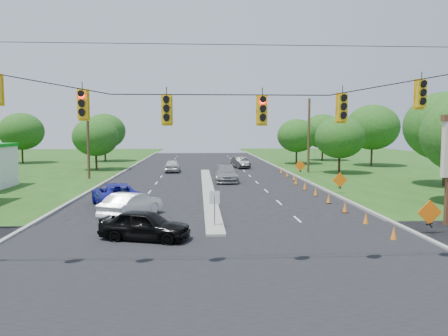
{
  "coord_description": "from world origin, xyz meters",
  "views": [
    {
      "loc": [
        -0.87,
        -17.07,
        5.36
      ],
      "look_at": [
        0.83,
        11.33,
        2.8
      ],
      "focal_mm": 35.0,
      "sensor_mm": 36.0,
      "label": 1
    }
  ],
  "objects": [
    {
      "name": "signal_span",
      "position": [
        -0.05,
        -1.0,
        4.97
      ],
      "size": [
        25.6,
        0.32,
        9.0
      ],
      "color": "#422D1C",
      "rests_on": "ground"
    },
    {
      "name": "tree_6",
      "position": [
        -16.0,
        55.0,
        4.96
      ],
      "size": [
        6.72,
        6.72,
        7.84
      ],
      "color": "black",
      "rests_on": "ground"
    },
    {
      "name": "work_sign_1",
      "position": [
        10.8,
        18.0,
        1.09
      ],
      "size": [
        1.27,
        0.58,
        1.37
      ],
      "color": "black",
      "rests_on": "ground"
    },
    {
      "name": "black_sedan",
      "position": [
        -3.43,
        3.73,
        0.75
      ],
      "size": [
        4.69,
        2.9,
        1.49
      ],
      "primitive_type": "imported",
      "rotation": [
        0.0,
        0.0,
        1.29
      ],
      "color": "black",
      "rests_on": "ground"
    },
    {
      "name": "white_sedan",
      "position": [
        -4.88,
        9.13,
        0.78
      ],
      "size": [
        3.44,
        5.03,
        1.57
      ],
      "primitive_type": "imported",
      "rotation": [
        0.0,
        0.0,
        2.73
      ],
      "color": "silver",
      "rests_on": "ground"
    },
    {
      "name": "silver_car_oncoming",
      "position": [
        -4.06,
        37.31,
        0.77
      ],
      "size": [
        1.84,
        4.54,
        1.54
      ],
      "primitive_type": "imported",
      "rotation": [
        0.0,
        0.0,
        3.15
      ],
      "color": "beige",
      "rests_on": "ground"
    },
    {
      "name": "cone_2",
      "position": [
        8.51,
        10.0,
        0.35
      ],
      "size": [
        0.32,
        0.32,
        0.7
      ],
      "primitive_type": "cone",
      "color": "orange",
      "rests_on": "ground"
    },
    {
      "name": "median_sign",
      "position": [
        0.0,
        6.0,
        1.46
      ],
      "size": [
        0.55,
        0.06,
        2.05
      ],
      "color": "gray",
      "rests_on": "ground"
    },
    {
      "name": "cone_9",
      "position": [
        9.11,
        34.5,
        0.35
      ],
      "size": [
        0.32,
        0.32,
        0.7
      ],
      "primitive_type": "cone",
      "color": "orange",
      "rests_on": "ground"
    },
    {
      "name": "tree_9",
      "position": [
        16.0,
        34.0,
        4.34
      ],
      "size": [
        5.88,
        5.88,
        6.86
      ],
      "color": "black",
      "rests_on": "ground"
    },
    {
      "name": "cone_8",
      "position": [
        9.11,
        31.0,
        0.35
      ],
      "size": [
        0.32,
        0.32,
        0.7
      ],
      "primitive_type": "cone",
      "color": "orange",
      "rests_on": "ground"
    },
    {
      "name": "blue_pickup",
      "position": [
        -6.52,
        13.07,
        0.83
      ],
      "size": [
        4.63,
        6.56,
        1.66
      ],
      "primitive_type": "imported",
      "rotation": [
        0.0,
        0.0,
        3.49
      ],
      "color": "#131495",
      "rests_on": "ground"
    },
    {
      "name": "cone_3",
      "position": [
        8.51,
        13.5,
        0.35
      ],
      "size": [
        0.32,
        0.32,
        0.7
      ],
      "primitive_type": "cone",
      "color": "orange",
      "rests_on": "ground"
    },
    {
      "name": "tree_4",
      "position": [
        -28.0,
        52.0,
        4.96
      ],
      "size": [
        6.72,
        6.72,
        7.84
      ],
      "color": "black",
      "rests_on": "ground"
    },
    {
      "name": "tree_12",
      "position": [
        14.0,
        48.0,
        4.34
      ],
      "size": [
        5.88,
        5.88,
        6.86
      ],
      "color": "black",
      "rests_on": "ground"
    },
    {
      "name": "curb_left",
      "position": [
        -10.1,
        30.0,
        0.0
      ],
      "size": [
        0.25,
        110.0,
        0.16
      ],
      "primitive_type": "cube",
      "color": "gray",
      "rests_on": "ground"
    },
    {
      "name": "utility_pole_far_right",
      "position": [
        12.5,
        35.0,
        4.5
      ],
      "size": [
        0.28,
        0.28,
        9.0
      ],
      "primitive_type": "cylinder",
      "color": "#422D1C",
      "rests_on": "ground"
    },
    {
      "name": "tree_11",
      "position": [
        20.0,
        55.0,
        4.96
      ],
      "size": [
        6.72,
        6.72,
        7.84
      ],
      "color": "black",
      "rests_on": "ground"
    },
    {
      "name": "cone_7",
      "position": [
        9.11,
        27.5,
        0.35
      ],
      "size": [
        0.32,
        0.32,
        0.7
      ],
      "primitive_type": "cone",
      "color": "orange",
      "rests_on": "ground"
    },
    {
      "name": "cone_1",
      "position": [
        8.51,
        6.5,
        0.35
      ],
      "size": [
        0.32,
        0.32,
        0.7
      ],
      "primitive_type": "cone",
      "color": "orange",
      "rests_on": "ground"
    },
    {
      "name": "work_sign_0",
      "position": [
        10.8,
        4.0,
        1.09
      ],
      "size": [
        1.27,
        0.58,
        1.37
      ],
      "color": "black",
      "rests_on": "ground"
    },
    {
      "name": "cone_0",
      "position": [
        8.51,
        3.0,
        0.35
      ],
      "size": [
        0.32,
        0.32,
        0.7
      ],
      "primitive_type": "cone",
      "color": "orange",
      "rests_on": "ground"
    },
    {
      "name": "tree_10",
      "position": [
        24.0,
        44.0,
        5.58
      ],
      "size": [
        7.56,
        7.56,
        8.82
      ],
      "color": "black",
      "rests_on": "ground"
    },
    {
      "name": "cross_street",
      "position": [
        0.0,
        0.0,
        0.0
      ],
      "size": [
        160.0,
        14.0,
        0.02
      ],
      "primitive_type": "cube",
      "color": "black",
      "rests_on": "ground"
    },
    {
      "name": "work_sign_2",
      "position": [
        10.8,
        32.0,
        1.09
      ],
      "size": [
        1.27,
        0.58,
        1.37
      ],
      "color": "black",
      "rests_on": "ground"
    },
    {
      "name": "cone_6",
      "position": [
        8.51,
        24.0,
        0.35
      ],
      "size": [
        0.32,
        0.32,
        0.7
      ],
      "primitive_type": "cone",
      "color": "orange",
      "rests_on": "ground"
    },
    {
      "name": "tree_5",
      "position": [
        -14.0,
        40.0,
        4.34
      ],
      "size": [
        5.88,
        5.88,
        6.86
      ],
      "color": "black",
      "rests_on": "ground"
    },
    {
      "name": "curb_right",
      "position": [
        10.1,
        30.0,
        0.0
      ],
      "size": [
        0.25,
        110.0,
        0.16
      ],
      "primitive_type": "cube",
      "color": "gray",
      "rests_on": "ground"
    },
    {
      "name": "silver_car_far",
      "position": [
        2.0,
        26.89,
        0.81
      ],
      "size": [
        2.45,
        5.66,
        1.62
      ],
      "primitive_type": "imported",
      "rotation": [
        0.0,
        0.0,
        -0.03
      ],
      "color": "gray",
      "rests_on": "ground"
    },
    {
      "name": "dark_car_receding",
      "position": [
        4.93,
        42.3,
        0.76
      ],
      "size": [
        2.45,
        4.83,
        1.52
      ],
      "primitive_type": "imported",
      "rotation": [
        0.0,
        0.0,
        0.19
      ],
      "color": "#2C2C2C",
      "rests_on": "ground"
    },
    {
      "name": "median",
      "position": [
        0.0,
        21.0,
        0.0
      ],
      "size": [
        1.0,
        34.0,
        0.18
      ],
      "primitive_type": "cube",
      "color": "gray",
      "rests_on": "ground"
    },
    {
      "name": "utility_pole_far_left",
      "position": [
        -12.5,
        30.0,
        4.5
      ],
      "size": [
        0.28,
        0.28,
        9.0
      ],
      "primitive_type": "cylinder",
      "color": "#422D1C",
      "rests_on": "ground"
    },
    {
      "name": "cone_5",
      "position": [
        8.51,
        20.5,
        0.35
      ],
      "size": [
        0.32,
        0.32,
        0.7
      ],
      "primitive_type": "cone",
      "color": "orange",
      "rests_on": "ground"
    },
    {
      "name": "tree_8",
      "position": [
        22.0,
        22.0,
        5.58
      ],
      "size": [
        7.56,
        7.56,
        8.82
      ],
      "color": "black",
      "rests_on": "ground"
    },
    {
      "name": "cone_4",
      "position": [
        8.51,
        17.0,
        0.35
      ],
      "size": [
        0.32,
        0.32,
        0.7
      ],
      "primitive_type": "cone",
      "color": "orange",
      "rests_on": "ground"
    },
    {
      "name": "ground",
      "position": [
        0.0,
        0.0,
        0.0
      ],
      "size": [
        160.0,
        160.0,
        0.0
      ],
      "primitive_type": "plane",
      "color": "black",
      "rests_on": "ground"
    }
  ]
}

